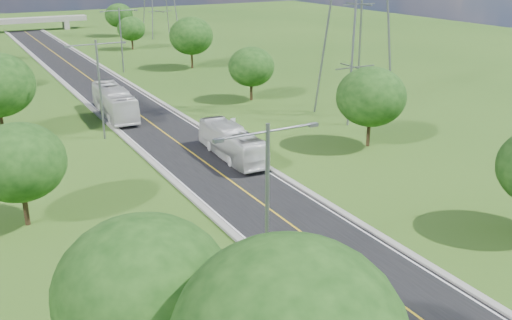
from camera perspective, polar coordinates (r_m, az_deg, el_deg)
The scene contains 18 objects.
ground at distance 75.90m, azimuth -13.47°, elevation 5.79°, with size 260.00×260.00×0.00m, color #274C15.
road at distance 81.55m, azimuth -14.68°, elevation 6.67°, with size 8.00×150.00×0.06m, color black.
curb_left at distance 80.61m, azimuth -17.60°, elevation 6.29°, with size 0.50×150.00×0.22m, color gray.
curb_right at distance 82.65m, azimuth -11.83°, elevation 7.12°, with size 0.50×150.00×0.22m, color gray.
speed_limit_sign at distance 57.36m, azimuth -2.32°, elevation 3.48°, with size 0.55×0.09×2.40m.
overpass at distance 153.17m, azimuth -22.27°, elevation 12.72°, with size 30.00×3.00×3.20m.
streetlight_near_left at distance 29.34m, azimuth 1.14°, elevation -3.96°, with size 5.90×0.25×10.00m.
streetlight_mid_left at distance 58.96m, azimuth -15.40°, elevation 7.59°, with size 5.90×0.25×10.00m.
streetlight_far_right at distance 93.49m, azimuth -13.37°, elevation 12.10°, with size 5.90×0.25×10.00m.
tree_la at distance 23.56m, azimuth -11.17°, elevation -12.71°, with size 7.14×7.14×8.30m.
tree_lb at distance 41.45m, azimuth -22.64°, elevation -0.21°, with size 6.30×6.30×7.33m.
tree_rb at distance 55.90m, azimuth 11.42°, elevation 6.22°, with size 6.72×6.72×7.82m.
tree_rc at distance 73.24m, azimuth -0.48°, elevation 9.31°, with size 5.88×5.88×6.84m.
tree_rd at distance 95.34m, azimuth -6.51°, elevation 12.23°, with size 7.14×7.14×8.30m.
tree_re at distance 117.06m, azimuth -12.36°, elevation 12.71°, with size 5.46×5.46×6.35m.
tree_rf at distance 137.05m, azimuth -13.54°, elevation 13.87°, with size 6.30×6.30×7.33m.
bus_outbound at distance 52.28m, azimuth -2.42°, elevation 1.74°, with size 2.46×10.50×2.93m, color white.
bus_inbound at distance 68.04m, azimuth -13.98°, elevation 5.65°, with size 2.82×12.04×3.35m, color silver.
Camera 1 is at (-19.59, -11.13, 17.82)m, focal length 40.00 mm.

